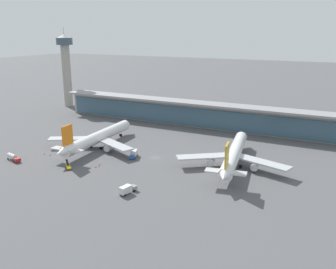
% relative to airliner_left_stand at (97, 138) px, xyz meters
% --- Properties ---
extents(ground_plane, '(1200.00, 1200.00, 0.00)m').
position_rel_airliner_left_stand_xyz_m(ground_plane, '(32.62, -0.14, -5.25)').
color(ground_plane, '#515154').
extents(airliner_left_stand, '(48.10, 62.62, 16.67)m').
position_rel_airliner_left_stand_xyz_m(airliner_left_stand, '(0.00, 0.00, 0.00)').
color(airliner_left_stand, white).
rests_on(airliner_left_stand, ground).
extents(airliner_centre_stand, '(47.55, 62.45, 16.67)m').
position_rel_airliner_left_stand_xyz_m(airliner_centre_stand, '(67.99, 5.53, 0.00)').
color(airliner_centre_stand, white).
rests_on(airliner_centre_stand, ground).
extents(service_truck_near_nose_red, '(8.89, 4.38, 2.95)m').
position_rel_airliner_left_stand_xyz_m(service_truck_near_nose_red, '(-22.35, -32.18, -3.54)').
color(service_truck_near_nose_red, '#B21E1E').
rests_on(service_truck_near_nose_red, ground).
extents(service_truck_under_wing_blue, '(4.45, 7.65, 3.10)m').
position_rel_airliner_left_stand_xyz_m(service_truck_under_wing_blue, '(23.58, -4.03, -3.56)').
color(service_truck_under_wing_blue, '#234C9E').
rests_on(service_truck_under_wing_blue, ground).
extents(service_truck_mid_apron_grey, '(3.72, 7.61, 3.10)m').
position_rel_airliner_left_stand_xyz_m(service_truck_mid_apron_grey, '(42.07, -38.37, -3.56)').
color(service_truck_mid_apron_grey, gray).
rests_on(service_truck_mid_apron_grey, ground).
extents(service_truck_by_tail_yellow, '(6.09, 5.40, 2.70)m').
position_rel_airliner_left_stand_xyz_m(service_truck_by_tail_yellow, '(6.19, -28.51, -4.44)').
color(service_truck_by_tail_yellow, yellow).
rests_on(service_truck_by_tail_yellow, ground).
extents(terminal_building, '(196.42, 12.80, 15.20)m').
position_rel_airliner_left_stand_xyz_m(terminal_building, '(32.62, 61.85, 2.62)').
color(terminal_building, '#9E998E').
rests_on(terminal_building, ground).
extents(control_tower, '(12.00, 12.00, 58.52)m').
position_rel_airliner_left_stand_xyz_m(control_tower, '(-84.27, 75.19, 26.81)').
color(control_tower, '#9E998E').
rests_on(control_tower, ground).
extents(safety_cone_alpha, '(0.62, 0.62, 0.70)m').
position_rel_airliner_left_stand_xyz_m(safety_cone_alpha, '(-12.62, -19.50, -4.93)').
color(safety_cone_alpha, orange).
rests_on(safety_cone_alpha, ground).
extents(safety_cone_bravo, '(0.62, 0.62, 0.70)m').
position_rel_airliner_left_stand_xyz_m(safety_cone_bravo, '(15.97, -22.59, -4.93)').
color(safety_cone_bravo, orange).
rests_on(safety_cone_bravo, ground).
extents(safety_cone_charlie, '(0.62, 0.62, 0.70)m').
position_rel_airliner_left_stand_xyz_m(safety_cone_charlie, '(16.41, -20.74, -4.93)').
color(safety_cone_charlie, orange).
rests_on(safety_cone_charlie, ground).
extents(safety_cone_delta, '(0.62, 0.62, 0.70)m').
position_rel_airliner_left_stand_xyz_m(safety_cone_delta, '(15.66, -19.15, -4.93)').
color(safety_cone_delta, orange).
rests_on(safety_cone_delta, ground).
extents(safety_cone_echo, '(0.62, 0.62, 0.70)m').
position_rel_airliner_left_stand_xyz_m(safety_cone_echo, '(-16.20, -19.55, -4.93)').
color(safety_cone_echo, orange).
rests_on(safety_cone_echo, ground).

